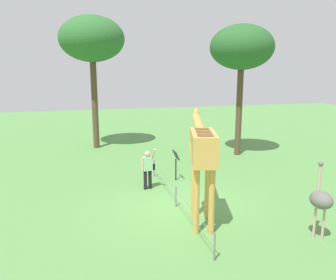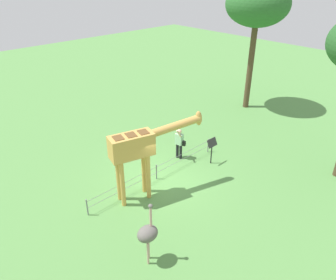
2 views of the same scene
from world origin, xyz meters
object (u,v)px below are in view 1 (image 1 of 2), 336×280
at_px(giraffe, 202,150).
at_px(tree_east, 242,48).
at_px(visitor, 148,167).
at_px(ostrich, 321,200).
at_px(tree_northeast, 92,40).
at_px(info_sign, 176,159).

bearing_deg(giraffe, tree_east, -33.59).
height_order(visitor, ostrich, ostrich).
relative_size(giraffe, tree_east, 0.56).
bearing_deg(visitor, ostrich, -143.63).
height_order(giraffe, tree_east, tree_east).
bearing_deg(tree_east, giraffe, 146.41).
bearing_deg(ostrich, tree_northeast, 22.54).
distance_m(giraffe, ostrich, 3.62).
relative_size(ostrich, tree_east, 0.32).
bearing_deg(info_sign, giraffe, 175.40).
bearing_deg(tree_northeast, visitor, -168.48).
distance_m(tree_east, tree_northeast, 8.50).
distance_m(giraffe, info_sign, 4.23).
xyz_separation_m(visitor, tree_northeast, (7.95, 1.62, 5.47)).
relative_size(ostrich, info_sign, 1.70).
bearing_deg(tree_east, tree_northeast, 63.71).
bearing_deg(info_sign, ostrich, -157.73).
xyz_separation_m(giraffe, tree_east, (7.41, -4.92, 3.50)).
xyz_separation_m(visitor, ostrich, (-5.23, -3.85, 0.27)).
bearing_deg(info_sign, tree_east, -53.41).
relative_size(tree_east, tree_northeast, 0.91).
height_order(visitor, tree_east, tree_east).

